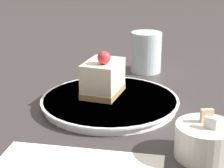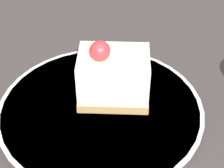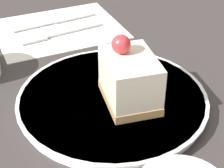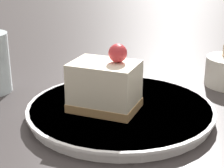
# 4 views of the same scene
# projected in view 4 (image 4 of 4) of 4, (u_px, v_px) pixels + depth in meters

# --- Properties ---
(ground_plane) EXTENTS (4.00, 4.00, 0.00)m
(ground_plane) POSITION_uv_depth(u_px,v_px,m) (139.00, 111.00, 0.61)
(ground_plane) COLOR #383333
(plate) EXTENTS (0.29, 0.29, 0.02)m
(plate) POSITION_uv_depth(u_px,v_px,m) (121.00, 110.00, 0.58)
(plate) COLOR white
(plate) RESTS_ON ground_plane
(cake_slice) EXTENTS (0.11, 0.09, 0.10)m
(cake_slice) POSITION_uv_depth(u_px,v_px,m) (105.00, 85.00, 0.56)
(cake_slice) COLOR #AD8451
(cake_slice) RESTS_ON plate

